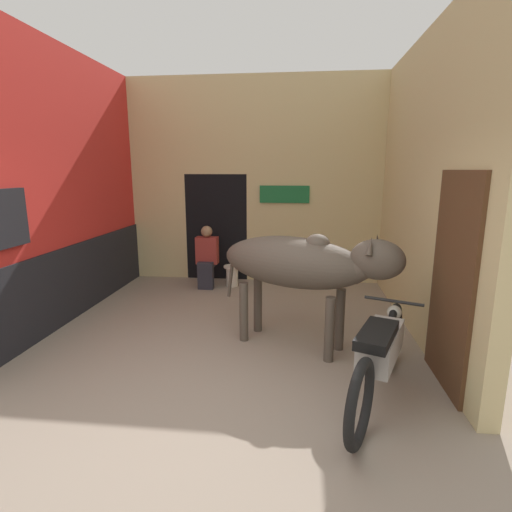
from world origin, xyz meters
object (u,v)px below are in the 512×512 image
object	(u,v)px
plastic_stool	(232,275)
motorcycle_near	(380,353)
cow	(302,264)
shopkeeper_seated	(207,256)

from	to	relation	value
plastic_stool	motorcycle_near	bearing A→B (deg)	-60.77
motorcycle_near	cow	bearing A→B (deg)	124.10
cow	plastic_stool	xyz separation A→B (m)	(-1.25, 2.46, -0.83)
cow	plastic_stool	size ratio (longest dim) A/B	5.70
motorcycle_near	plastic_stool	bearing A→B (deg)	119.23
cow	shopkeeper_seated	world-z (taller)	cow
cow	shopkeeper_seated	size ratio (longest dim) A/B	1.95
motorcycle_near	plastic_stool	world-z (taller)	motorcycle_near
cow	motorcycle_near	xyz separation A→B (m)	(0.72, -1.06, -0.56)
motorcycle_near	shopkeeper_seated	xyz separation A→B (m)	(-2.41, 3.41, 0.11)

